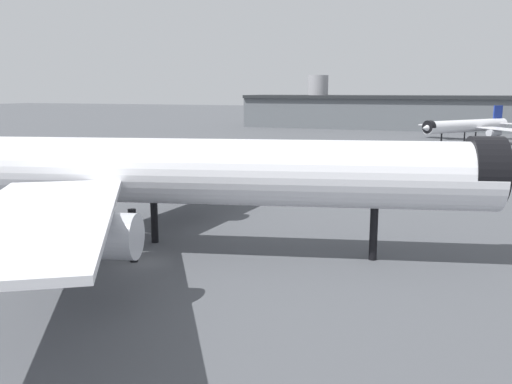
{
  "coord_description": "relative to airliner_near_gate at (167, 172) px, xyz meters",
  "views": [
    {
      "loc": [
        25.67,
        -37.67,
        14.49
      ],
      "look_at": [
        8.51,
        5.39,
        5.75
      ],
      "focal_mm": 37.99,
      "sensor_mm": 36.0,
      "label": 1
    }
  ],
  "objects": [
    {
      "name": "ground",
      "position": [
        -0.88,
        -3.37,
        -7.34
      ],
      "size": [
        900.0,
        900.0,
        0.0
      ],
      "primitive_type": "plane",
      "color": "#4C4F54"
    },
    {
      "name": "airliner_near_gate",
      "position": [
        0.0,
        0.0,
        0.0
      ],
      "size": [
        61.43,
        55.02,
        16.67
      ],
      "rotation": [
        0.0,
        0.0,
        0.26
      ],
      "color": "white",
      "rests_on": "ground"
    },
    {
      "name": "airliner_far_taxiway",
      "position": [
        23.47,
        124.94,
        -2.91
      ],
      "size": [
        29.57,
        33.25,
        10.07
      ],
      "rotation": [
        0.0,
        0.0,
        4.09
      ],
      "color": "white",
      "rests_on": "ground"
    },
    {
      "name": "terminal_building",
      "position": [
        26.12,
        171.33,
        -0.91
      ],
      "size": [
        176.64,
        25.67,
        20.28
      ],
      "rotation": [
        0.0,
        0.0,
        0.01
      ],
      "color": "slate",
      "rests_on": "ground"
    }
  ]
}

